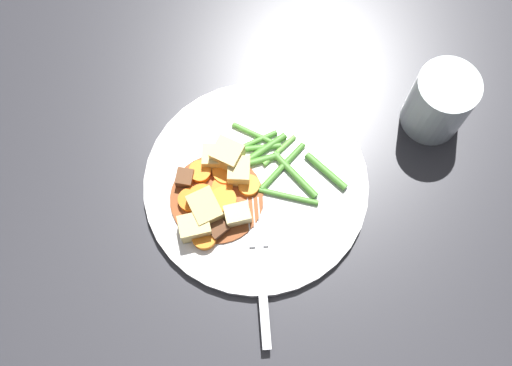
{
  "coord_description": "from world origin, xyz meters",
  "views": [
    {
      "loc": [
        0.13,
        0.21,
        0.7
      ],
      "look_at": [
        0.0,
        0.0,
        0.01
      ],
      "focal_mm": 43.0,
      "sensor_mm": 36.0,
      "label": 1
    }
  ],
  "objects_px": {
    "carrot_slice_6": "(223,199)",
    "fork": "(261,265)",
    "carrot_slice_3": "(190,200)",
    "carrot_slice_7": "(204,237)",
    "dinner_plate": "(256,185)",
    "carrot_slice_4": "(251,188)",
    "potato_chunk_3": "(205,208)",
    "meat_chunk_1": "(185,178)",
    "potato_chunk_2": "(227,156)",
    "potato_chunk_0": "(237,215)",
    "carrot_slice_0": "(200,172)",
    "meat_chunk_0": "(217,228)",
    "carrot_slice_5": "(226,172)",
    "carrot_slice_1": "(223,187)",
    "potato_chunk_4": "(214,157)",
    "potato_chunk_1": "(239,171)",
    "carrot_slice_2": "(202,198)",
    "water_glass": "(439,102)",
    "potato_chunk_5": "(195,227)"
  },
  "relations": [
    {
      "from": "dinner_plate",
      "to": "potato_chunk_2",
      "type": "xyz_separation_m",
      "value": [
        0.01,
        -0.04,
        0.02
      ]
    },
    {
      "from": "carrot_slice_5",
      "to": "potato_chunk_5",
      "type": "height_order",
      "value": "potato_chunk_5"
    },
    {
      "from": "potato_chunk_4",
      "to": "potato_chunk_1",
      "type": "bearing_deg",
      "value": 116.04
    },
    {
      "from": "potato_chunk_1",
      "to": "meat_chunk_1",
      "type": "xyz_separation_m",
      "value": [
        0.06,
        -0.03,
        -0.0
      ]
    },
    {
      "from": "carrot_slice_1",
      "to": "water_glass",
      "type": "distance_m",
      "value": 0.28
    },
    {
      "from": "carrot_slice_1",
      "to": "water_glass",
      "type": "bearing_deg",
      "value": 168.78
    },
    {
      "from": "potato_chunk_0",
      "to": "potato_chunk_1",
      "type": "bearing_deg",
      "value": -123.38
    },
    {
      "from": "carrot_slice_0",
      "to": "carrot_slice_4",
      "type": "bearing_deg",
      "value": 129.69
    },
    {
      "from": "carrot_slice_4",
      "to": "carrot_slice_5",
      "type": "relative_size",
      "value": 0.8
    },
    {
      "from": "carrot_slice_3",
      "to": "carrot_slice_1",
      "type": "bearing_deg",
      "value": 172.5
    },
    {
      "from": "fork",
      "to": "potato_chunk_3",
      "type": "bearing_deg",
      "value": -76.64
    },
    {
      "from": "carrot_slice_4",
      "to": "carrot_slice_5",
      "type": "distance_m",
      "value": 0.04
    },
    {
      "from": "carrot_slice_6",
      "to": "carrot_slice_5",
      "type": "bearing_deg",
      "value": -126.71
    },
    {
      "from": "carrot_slice_3",
      "to": "carrot_slice_4",
      "type": "xyz_separation_m",
      "value": [
        -0.07,
        0.02,
        -0.0
      ]
    },
    {
      "from": "meat_chunk_0",
      "to": "meat_chunk_1",
      "type": "relative_size",
      "value": 1.08
    },
    {
      "from": "dinner_plate",
      "to": "carrot_slice_1",
      "type": "distance_m",
      "value": 0.04
    },
    {
      "from": "carrot_slice_6",
      "to": "meat_chunk_0",
      "type": "xyz_separation_m",
      "value": [
        0.02,
        0.03,
        0.0
      ]
    },
    {
      "from": "carrot_slice_1",
      "to": "potato_chunk_4",
      "type": "xyz_separation_m",
      "value": [
        -0.01,
        -0.04,
        0.01
      ]
    },
    {
      "from": "carrot_slice_5",
      "to": "potato_chunk_3",
      "type": "height_order",
      "value": "potato_chunk_3"
    },
    {
      "from": "carrot_slice_3",
      "to": "carrot_slice_7",
      "type": "distance_m",
      "value": 0.05
    },
    {
      "from": "carrot_slice_3",
      "to": "fork",
      "type": "bearing_deg",
      "value": 105.58
    },
    {
      "from": "carrot_slice_6",
      "to": "fork",
      "type": "xyz_separation_m",
      "value": [
        0.0,
        0.09,
        -0.0
      ]
    },
    {
      "from": "potato_chunk_0",
      "to": "carrot_slice_3",
      "type": "bearing_deg",
      "value": -50.38
    },
    {
      "from": "carrot_slice_2",
      "to": "carrot_slice_3",
      "type": "xyz_separation_m",
      "value": [
        0.01,
        -0.0,
        0.0
      ]
    },
    {
      "from": "potato_chunk_0",
      "to": "potato_chunk_1",
      "type": "distance_m",
      "value": 0.05
    },
    {
      "from": "carrot_slice_7",
      "to": "carrot_slice_5",
      "type": "bearing_deg",
      "value": -138.31
    },
    {
      "from": "potato_chunk_0",
      "to": "potato_chunk_5",
      "type": "xyz_separation_m",
      "value": [
        0.05,
        -0.01,
        0.0
      ]
    },
    {
      "from": "potato_chunk_0",
      "to": "meat_chunk_1",
      "type": "relative_size",
      "value": 1.44
    },
    {
      "from": "meat_chunk_1",
      "to": "potato_chunk_2",
      "type": "bearing_deg",
      "value": 175.12
    },
    {
      "from": "potato_chunk_3",
      "to": "water_glass",
      "type": "relative_size",
      "value": 0.42
    },
    {
      "from": "carrot_slice_4",
      "to": "fork",
      "type": "relative_size",
      "value": 0.16
    },
    {
      "from": "dinner_plate",
      "to": "carrot_slice_4",
      "type": "bearing_deg",
      "value": 21.01
    },
    {
      "from": "carrot_slice_5",
      "to": "fork",
      "type": "bearing_deg",
      "value": 78.39
    },
    {
      "from": "carrot_slice_5",
      "to": "meat_chunk_1",
      "type": "height_order",
      "value": "meat_chunk_1"
    },
    {
      "from": "carrot_slice_3",
      "to": "potato_chunk_4",
      "type": "height_order",
      "value": "potato_chunk_4"
    },
    {
      "from": "carrot_slice_3",
      "to": "potato_chunk_1",
      "type": "xyz_separation_m",
      "value": [
        -0.07,
        0.0,
        0.01
      ]
    },
    {
      "from": "carrot_slice_3",
      "to": "potato_chunk_3",
      "type": "bearing_deg",
      "value": 114.81
    },
    {
      "from": "potato_chunk_0",
      "to": "meat_chunk_0",
      "type": "bearing_deg",
      "value": 0.01
    },
    {
      "from": "carrot_slice_7",
      "to": "potato_chunk_3",
      "type": "xyz_separation_m",
      "value": [
        -0.02,
        -0.03,
        0.01
      ]
    },
    {
      "from": "carrot_slice_0",
      "to": "meat_chunk_1",
      "type": "xyz_separation_m",
      "value": [
        0.02,
        -0.0,
        0.0
      ]
    },
    {
      "from": "carrot_slice_1",
      "to": "potato_chunk_3",
      "type": "bearing_deg",
      "value": 24.44
    },
    {
      "from": "dinner_plate",
      "to": "potato_chunk_1",
      "type": "xyz_separation_m",
      "value": [
        0.01,
        -0.02,
        0.02
      ]
    },
    {
      "from": "dinner_plate",
      "to": "fork",
      "type": "bearing_deg",
      "value": 61.14
    },
    {
      "from": "potato_chunk_4",
      "to": "carrot_slice_5",
      "type": "bearing_deg",
      "value": 98.22
    },
    {
      "from": "potato_chunk_3",
      "to": "fork",
      "type": "distance_m",
      "value": 0.09
    },
    {
      "from": "carrot_slice_6",
      "to": "potato_chunk_1",
      "type": "relative_size",
      "value": 1.04
    },
    {
      "from": "carrot_slice_0",
      "to": "carrot_slice_1",
      "type": "distance_m",
      "value": 0.03
    },
    {
      "from": "carrot_slice_7",
      "to": "fork",
      "type": "height_order",
      "value": "carrot_slice_7"
    },
    {
      "from": "carrot_slice_2",
      "to": "meat_chunk_0",
      "type": "distance_m",
      "value": 0.04
    },
    {
      "from": "carrot_slice_0",
      "to": "carrot_slice_6",
      "type": "height_order",
      "value": "same"
    }
  ]
}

